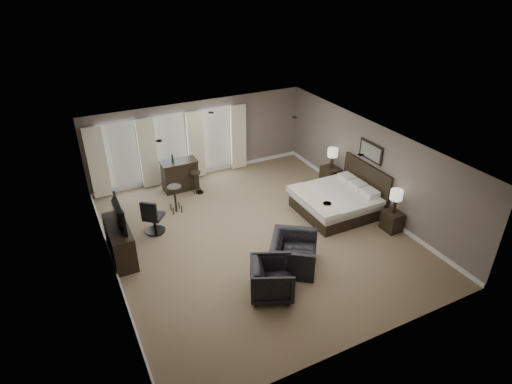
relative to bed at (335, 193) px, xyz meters
name	(u,v)px	position (x,y,z in m)	size (l,w,h in m)	color
room	(256,194)	(-2.58, -0.02, 0.62)	(7.60, 8.60, 2.64)	#76634B
window_bay	(172,148)	(-3.58, 4.09, 0.52)	(5.25, 0.20, 2.30)	silver
bed	(335,193)	(0.00, 0.00, 0.00)	(2.13, 2.04, 1.36)	silver
nightstand_near	(392,221)	(0.89, -1.45, -0.40)	(0.42, 0.51, 0.56)	black
nightstand_far	(330,177)	(0.89, 1.45, -0.35)	(0.49, 0.60, 0.66)	black
lamp_near	(395,202)	(0.89, -1.45, 0.22)	(0.33, 0.33, 0.68)	beige
lamp_far	(332,158)	(0.89, 1.45, 0.32)	(0.33, 0.33, 0.68)	beige
wall_art	(371,152)	(1.12, 0.00, 1.07)	(0.04, 0.96, 0.56)	slate
dresser	(120,242)	(-6.03, 0.64, -0.22)	(0.51, 1.58, 0.92)	black
tv	(117,224)	(-6.03, 0.64, 0.31)	(1.16, 0.67, 0.15)	black
armchair_near	(294,248)	(-2.36, -1.61, -0.14)	(1.23, 0.80, 1.07)	black
armchair_far	(272,277)	(-3.30, -2.25, -0.20)	(0.93, 0.87, 0.95)	black
bar_counter	(180,175)	(-3.58, 3.46, -0.18)	(1.14, 0.59, 0.99)	black
bar_stool_left	(175,199)	(-4.14, 2.15, -0.26)	(0.40, 0.40, 0.84)	black
bar_stool_right	(196,182)	(-3.21, 3.01, -0.31)	(0.35, 0.35, 0.73)	black
desk_chair	(154,216)	(-4.98, 1.38, -0.16)	(0.53, 0.53, 1.05)	black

